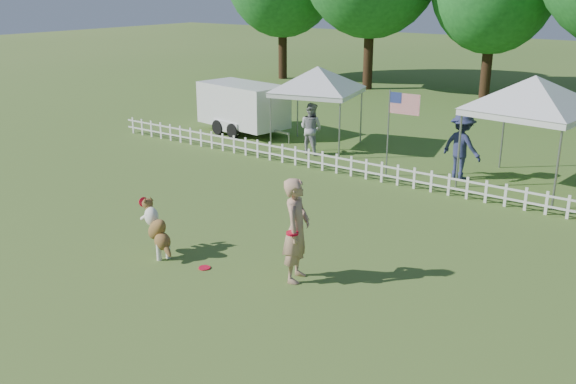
{
  "coord_description": "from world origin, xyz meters",
  "views": [
    {
      "loc": [
        7.92,
        -8.51,
        5.36
      ],
      "look_at": [
        0.16,
        2.0,
        1.1
      ],
      "focal_mm": 40.0,
      "sensor_mm": 36.0,
      "label": 1
    }
  ],
  "objects_px": {
    "canopy_tent_right": "(529,133)",
    "spectator_a": "(311,128)",
    "dog": "(157,230)",
    "canopy_tent_left": "(317,108)",
    "flag_pole": "(388,134)",
    "frisbee_on_turf": "(204,268)",
    "handler": "(296,230)",
    "cargo_trailer": "(243,108)",
    "spectator_b": "(462,146)"
  },
  "relations": [
    {
      "from": "frisbee_on_turf",
      "to": "canopy_tent_right",
      "type": "distance_m",
      "value": 9.91
    },
    {
      "from": "handler",
      "to": "canopy_tent_left",
      "type": "height_order",
      "value": "canopy_tent_left"
    },
    {
      "from": "canopy_tent_right",
      "to": "dog",
      "type": "bearing_deg",
      "value": -109.67
    },
    {
      "from": "cargo_trailer",
      "to": "dog",
      "type": "bearing_deg",
      "value": -49.72
    },
    {
      "from": "canopy_tent_left",
      "to": "flag_pole",
      "type": "height_order",
      "value": "canopy_tent_left"
    },
    {
      "from": "frisbee_on_turf",
      "to": "flag_pole",
      "type": "xyz_separation_m",
      "value": [
        -0.16,
        7.81,
        1.25
      ]
    },
    {
      "from": "handler",
      "to": "cargo_trailer",
      "type": "bearing_deg",
      "value": 26.32
    },
    {
      "from": "canopy_tent_left",
      "to": "spectator_b",
      "type": "bearing_deg",
      "value": -20.71
    },
    {
      "from": "handler",
      "to": "canopy_tent_right",
      "type": "bearing_deg",
      "value": -29.27
    },
    {
      "from": "dog",
      "to": "canopy_tent_left",
      "type": "height_order",
      "value": "canopy_tent_left"
    },
    {
      "from": "canopy_tent_left",
      "to": "canopy_tent_right",
      "type": "relative_size",
      "value": 0.9
    },
    {
      "from": "dog",
      "to": "cargo_trailer",
      "type": "relative_size",
      "value": 0.27
    },
    {
      "from": "dog",
      "to": "flag_pole",
      "type": "xyz_separation_m",
      "value": [
        1.05,
        7.9,
        0.69
      ]
    },
    {
      "from": "canopy_tent_right",
      "to": "spectator_a",
      "type": "height_order",
      "value": "canopy_tent_right"
    },
    {
      "from": "frisbee_on_turf",
      "to": "flag_pole",
      "type": "distance_m",
      "value": 7.91
    },
    {
      "from": "canopy_tent_left",
      "to": "canopy_tent_right",
      "type": "xyz_separation_m",
      "value": [
        7.13,
        -0.34,
        0.15
      ]
    },
    {
      "from": "handler",
      "to": "canopy_tent_left",
      "type": "relative_size",
      "value": 0.75
    },
    {
      "from": "flag_pole",
      "to": "spectator_a",
      "type": "relative_size",
      "value": 1.49
    },
    {
      "from": "dog",
      "to": "frisbee_on_turf",
      "type": "height_order",
      "value": "dog"
    },
    {
      "from": "canopy_tent_right",
      "to": "cargo_trailer",
      "type": "height_order",
      "value": "canopy_tent_right"
    },
    {
      "from": "dog",
      "to": "spectator_a",
      "type": "bearing_deg",
      "value": 122.28
    },
    {
      "from": "canopy_tent_right",
      "to": "cargo_trailer",
      "type": "xyz_separation_m",
      "value": [
        -10.59,
        0.54,
        -0.56
      ]
    },
    {
      "from": "frisbee_on_turf",
      "to": "spectator_a",
      "type": "height_order",
      "value": "spectator_a"
    },
    {
      "from": "dog",
      "to": "spectator_b",
      "type": "xyz_separation_m",
      "value": [
        2.85,
        8.96,
        0.39
      ]
    },
    {
      "from": "dog",
      "to": "canopy_tent_right",
      "type": "xyz_separation_m",
      "value": [
        4.58,
        9.28,
        0.93
      ]
    },
    {
      "from": "cargo_trailer",
      "to": "flag_pole",
      "type": "xyz_separation_m",
      "value": [
        7.06,
        -1.92,
        0.32
      ]
    },
    {
      "from": "spectator_a",
      "to": "dog",
      "type": "bearing_deg",
      "value": 106.95
    },
    {
      "from": "flag_pole",
      "to": "canopy_tent_right",
      "type": "bearing_deg",
      "value": 18.59
    },
    {
      "from": "cargo_trailer",
      "to": "spectator_b",
      "type": "height_order",
      "value": "spectator_b"
    },
    {
      "from": "handler",
      "to": "dog",
      "type": "xyz_separation_m",
      "value": [
        -2.95,
        -0.77,
        -0.43
      ]
    },
    {
      "from": "canopy_tent_right",
      "to": "cargo_trailer",
      "type": "relative_size",
      "value": 0.7
    },
    {
      "from": "canopy_tent_left",
      "to": "canopy_tent_right",
      "type": "distance_m",
      "value": 7.14
    },
    {
      "from": "cargo_trailer",
      "to": "flag_pole",
      "type": "bearing_deg",
      "value": -6.41
    },
    {
      "from": "dog",
      "to": "frisbee_on_turf",
      "type": "bearing_deg",
      "value": 22.37
    },
    {
      "from": "canopy_tent_left",
      "to": "spectator_a",
      "type": "bearing_deg",
      "value": -81.61
    },
    {
      "from": "canopy_tent_left",
      "to": "handler",
      "type": "bearing_deg",
      "value": -71.93
    },
    {
      "from": "canopy_tent_right",
      "to": "spectator_a",
      "type": "xyz_separation_m",
      "value": [
        -6.77,
        -0.55,
        -0.65
      ]
    },
    {
      "from": "canopy_tent_left",
      "to": "flag_pole",
      "type": "relative_size",
      "value": 1.07
    },
    {
      "from": "frisbee_on_turf",
      "to": "spectator_a",
      "type": "bearing_deg",
      "value": 111.43
    },
    {
      "from": "handler",
      "to": "canopy_tent_right",
      "type": "distance_m",
      "value": 8.68
    },
    {
      "from": "handler",
      "to": "dog",
      "type": "distance_m",
      "value": 3.08
    },
    {
      "from": "dog",
      "to": "canopy_tent_left",
      "type": "xyz_separation_m",
      "value": [
        -2.55,
        9.62,
        0.78
      ]
    },
    {
      "from": "frisbee_on_turf",
      "to": "flag_pole",
      "type": "bearing_deg",
      "value": 91.14
    },
    {
      "from": "spectator_a",
      "to": "spectator_b",
      "type": "relative_size",
      "value": 0.88
    },
    {
      "from": "canopy_tent_right",
      "to": "flag_pole",
      "type": "height_order",
      "value": "canopy_tent_right"
    },
    {
      "from": "frisbee_on_turf",
      "to": "cargo_trailer",
      "type": "xyz_separation_m",
      "value": [
        -7.21,
        9.73,
        0.93
      ]
    },
    {
      "from": "frisbee_on_turf",
      "to": "canopy_tent_left",
      "type": "distance_m",
      "value": 10.33
    },
    {
      "from": "flag_pole",
      "to": "spectator_a",
      "type": "xyz_separation_m",
      "value": [
        -3.24,
        0.83,
        -0.41
      ]
    },
    {
      "from": "frisbee_on_turf",
      "to": "canopy_tent_right",
      "type": "xyz_separation_m",
      "value": [
        3.38,
        9.19,
        1.48
      ]
    },
    {
      "from": "frisbee_on_turf",
      "to": "flag_pole",
      "type": "relative_size",
      "value": 0.09
    }
  ]
}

